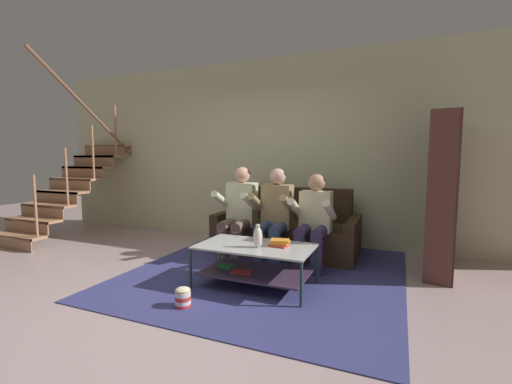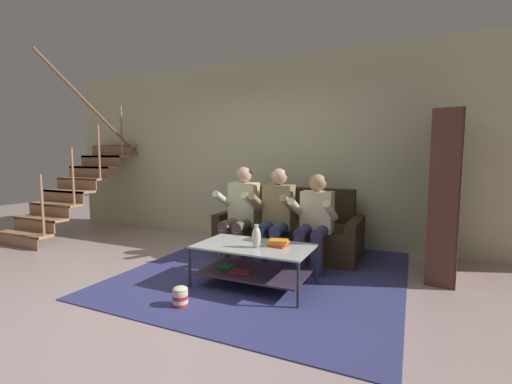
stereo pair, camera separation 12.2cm
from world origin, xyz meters
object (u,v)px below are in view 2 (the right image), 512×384
(couch, at_px, (289,232))
(bookshelf, at_px, (450,207))
(person_seated_right, at_px, (315,217))
(vase, at_px, (256,237))
(person_seated_left, at_px, (240,209))
(popcorn_tub, at_px, (180,296))
(coffee_table, at_px, (253,259))
(person_seated_middle, at_px, (276,212))
(book_stack, at_px, (278,243))

(couch, distance_m, bookshelf, 2.02)
(person_seated_right, height_order, vase, person_seated_right)
(person_seated_left, bearing_deg, popcorn_tub, -82.63)
(person_seated_right, relative_size, vase, 4.85)
(couch, distance_m, coffee_table, 1.40)
(person_seated_middle, xyz_separation_m, popcorn_tub, (-0.30, -1.58, -0.56))
(popcorn_tub, bearing_deg, vase, 55.39)
(person_seated_right, relative_size, book_stack, 5.29)
(couch, xyz_separation_m, coffee_table, (0.09, -1.40, 0.00))
(person_seated_left, height_order, coffee_table, person_seated_left)
(person_seated_right, distance_m, popcorn_tub, 1.84)
(person_seated_left, relative_size, popcorn_tub, 6.49)
(couch, bearing_deg, bookshelf, -2.82)
(couch, relative_size, person_seated_middle, 1.63)
(person_seated_right, height_order, bookshelf, bookshelf)
(person_seated_middle, distance_m, person_seated_right, 0.51)
(person_seated_right, bearing_deg, bookshelf, 17.16)
(person_seated_middle, height_order, popcorn_tub, person_seated_middle)
(vase, bearing_deg, person_seated_middle, 99.37)
(bookshelf, bearing_deg, book_stack, -142.86)
(coffee_table, bearing_deg, vase, -44.05)
(person_seated_middle, relative_size, bookshelf, 0.66)
(book_stack, xyz_separation_m, bookshelf, (1.62, 1.23, 0.31))
(person_seated_left, height_order, vase, person_seated_left)
(person_seated_right, bearing_deg, coffee_table, -115.98)
(vase, relative_size, bookshelf, 0.13)
(person_seated_middle, relative_size, coffee_table, 1.01)
(couch, relative_size, popcorn_tub, 10.46)
(person_seated_left, xyz_separation_m, person_seated_right, (1.01, -0.01, -0.03))
(coffee_table, relative_size, popcorn_tub, 6.34)
(coffee_table, relative_size, book_stack, 5.51)
(person_seated_middle, bearing_deg, popcorn_tub, -100.79)
(couch, xyz_separation_m, person_seated_left, (-0.50, -0.54, 0.37))
(person_seated_left, distance_m, coffee_table, 1.11)
(person_seated_left, relative_size, person_seated_middle, 1.01)
(person_seated_left, xyz_separation_m, bookshelf, (2.46, 0.44, 0.12))
(person_seated_middle, distance_m, book_stack, 0.87)
(book_stack, height_order, popcorn_tub, book_stack)
(coffee_table, distance_m, vase, 0.27)
(person_seated_right, xyz_separation_m, book_stack, (-0.17, -0.78, -0.15))
(person_seated_middle, height_order, bookshelf, bookshelf)
(vase, xyz_separation_m, popcorn_tub, (-0.45, -0.66, -0.45))
(coffee_table, xyz_separation_m, bookshelf, (1.87, 1.30, 0.49))
(person_seated_right, xyz_separation_m, popcorn_tub, (-0.80, -1.57, -0.53))
(book_stack, bearing_deg, person_seated_right, 77.79)
(couch, height_order, book_stack, couch)
(couch, relative_size, coffee_table, 1.65)
(coffee_table, xyz_separation_m, vase, (0.06, -0.06, 0.25))
(couch, xyz_separation_m, book_stack, (0.34, -1.32, 0.18))
(vase, height_order, book_stack, vase)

